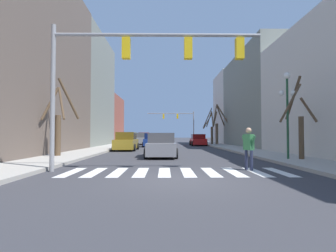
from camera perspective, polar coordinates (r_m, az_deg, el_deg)
The scene contains 18 objects.
ground_plane at distance 8.59m, azimuth 2.27°, elevation -11.66°, with size 240.00×240.00×0.00m, color #38383D.
building_row_left at distance 26.66m, azimuth -24.57°, elevation 9.36°, with size 6.00×46.50×13.96m.
building_row_right at distance 28.08m, azimuth 23.69°, elevation 5.63°, with size 6.00×43.44×11.16m.
crosswalk_stripes at distance 10.32m, azimuth 1.76°, elevation -9.99°, with size 8.55×2.60×0.01m.
traffic_signal_near at distance 10.89m, azimuth -7.42°, elevation 13.92°, with size 8.40×0.28×5.87m.
traffic_signal_far at distance 48.53m, azimuth 2.43°, elevation 1.46°, with size 8.67×0.28×5.79m.
street_lamp_right_corner at distance 15.76m, azimuth 24.53°, elevation 5.61°, with size 0.95×0.36×4.72m.
car_driving_away_lane at distance 39.15m, azimuth -5.94°, elevation -2.83°, with size 2.01×4.70×1.74m.
car_driving_toward_lane at distance 35.23m, azimuth 6.56°, elevation -3.08°, with size 2.05×4.34×1.53m.
car_parked_left_near at distance 17.30m, azimuth -1.47°, elevation -4.28°, with size 2.04×4.72×1.57m.
car_parked_left_mid at distance 31.82m, azimuth -3.38°, elevation -3.15°, with size 2.21×4.46×1.62m.
car_parked_right_far at distance 44.62m, azimuth -5.24°, elevation -2.68°, with size 2.09×4.10×1.82m.
car_parked_right_mid at distance 24.65m, azimuth -9.04°, elevation -3.43°, with size 2.02×4.70×1.69m.
pedestrian_crossing_street at distance 11.28m, azimuth 17.16°, elevation -3.96°, with size 0.41×0.71×1.75m.
street_tree_left_mid at distance 15.89m, azimuth 26.66°, elevation 0.53°, with size 2.24×1.66×4.53m.
street_tree_right_near at distance 17.75m, azimuth -22.68°, elevation 0.54°, with size 1.93×2.02×4.92m.
street_tree_left_far at distance 36.85m, azimuth 10.83°, elevation 0.09°, with size 2.55×2.59×5.59m.
street_tree_right_far at distance 37.36m, azimuth 9.31°, elevation -0.57°, with size 1.60×1.93×5.13m.
Camera 1 is at (-0.43, -8.45, 1.46)m, focal length 28.00 mm.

